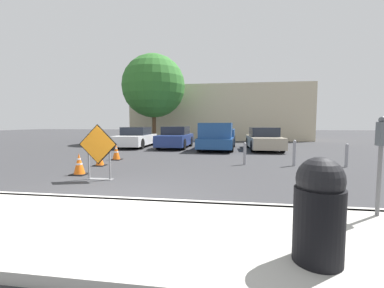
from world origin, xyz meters
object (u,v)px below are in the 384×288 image
object	(u,v)px
parked_car_third	(264,139)
parked_car_nearest	(136,138)
trash_bin	(319,209)
parking_meter	(381,149)
traffic_cone_second	(100,158)
bollard_third	(347,155)
traffic_cone_third	(116,152)
bollard_nearest	(245,153)
parked_car_second	(176,138)
pickup_truck	(217,138)
traffic_cone_nearest	(79,164)
road_closed_sign	(98,149)
bollard_second	(294,152)

from	to	relation	value
parked_car_third	parked_car_nearest	bearing A→B (deg)	-5.86
trash_bin	parking_meter	world-z (taller)	parking_meter
traffic_cone_second	bollard_third	bearing A→B (deg)	6.59
traffic_cone_third	parked_car_nearest	size ratio (longest dim) A/B	0.16
bollard_nearest	parking_meter	world-z (taller)	parking_meter
parked_car_nearest	parked_car_second	world-z (taller)	parked_car_second
pickup_truck	traffic_cone_nearest	bearing A→B (deg)	67.52
parked_car_second	bollard_third	size ratio (longest dim) A/B	4.73
parking_meter	parked_car_second	bearing A→B (deg)	116.03
traffic_cone_nearest	bollard_nearest	bearing A→B (deg)	27.57
traffic_cone_second	bollard_nearest	bearing A→B (deg)	10.95
parked_car_third	trash_bin	size ratio (longest dim) A/B	3.98
pickup_truck	parked_car_third	bearing A→B (deg)	-170.79
traffic_cone_nearest	bollard_third	distance (m)	9.23
road_closed_sign	parking_meter	size ratio (longest dim) A/B	1.00
traffic_cone_nearest	traffic_cone_second	xyz separation A→B (m)	(-0.21, 1.66, -0.04)
road_closed_sign	bollard_third	xyz separation A→B (m)	(7.85, 3.30, -0.41)
parked_car_nearest	bollard_nearest	size ratio (longest dim) A/B	5.09
road_closed_sign	parked_car_second	world-z (taller)	road_closed_sign
traffic_cone_second	bollard_second	distance (m)	7.29
bollard_second	parking_meter	xyz separation A→B (m)	(-0.07, -5.63, 0.69)
parked_car_third	bollard_second	world-z (taller)	parked_car_third
traffic_cone_second	parking_meter	world-z (taller)	parking_meter
road_closed_sign	pickup_truck	size ratio (longest dim) A/B	0.30
parked_car_second	parking_meter	bearing A→B (deg)	117.00
traffic_cone_third	trash_bin	xyz separation A→B (m)	(5.83, -7.73, 0.37)
parked_car_third	parked_car_second	bearing A→B (deg)	-5.87
traffic_cone_nearest	parked_car_second	xyz separation A→B (m)	(1.13, 8.97, 0.32)
parked_car_nearest	pickup_truck	world-z (taller)	pickup_truck
traffic_cone_nearest	bollard_third	xyz separation A→B (m)	(8.82, 2.71, 0.13)
pickup_truck	parked_car_second	bearing A→B (deg)	-12.48
bollard_third	trash_bin	bearing A→B (deg)	-114.45
traffic_cone_nearest	bollard_nearest	xyz separation A→B (m)	(5.18, 2.71, 0.13)
bollard_second	bollard_nearest	bearing A→B (deg)	180.00
parked_car_third	parking_meter	distance (m)	11.50
pickup_truck	trash_bin	bearing A→B (deg)	100.17
bollard_third	bollard_second	bearing A→B (deg)	-180.00
road_closed_sign	bollard_nearest	size ratio (longest dim) A/B	1.82
road_closed_sign	traffic_cone_third	distance (m)	4.06
pickup_truck	bollard_nearest	size ratio (longest dim) A/B	6.06
bollard_nearest	parked_car_third	bearing A→B (deg)	76.20
parked_car_nearest	pickup_truck	size ratio (longest dim) A/B	0.84
bollard_third	traffic_cone_second	bearing A→B (deg)	-173.41
traffic_cone_second	parked_car_second	distance (m)	7.44
traffic_cone_third	parking_meter	world-z (taller)	parking_meter
pickup_truck	parking_meter	distance (m)	11.58
traffic_cone_nearest	parking_meter	bearing A→B (deg)	-22.85
traffic_cone_third	parking_meter	size ratio (longest dim) A/B	0.44
traffic_cone_third	bollard_third	xyz separation A→B (m)	(9.10, -0.52, 0.12)
traffic_cone_third	trash_bin	distance (m)	9.69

